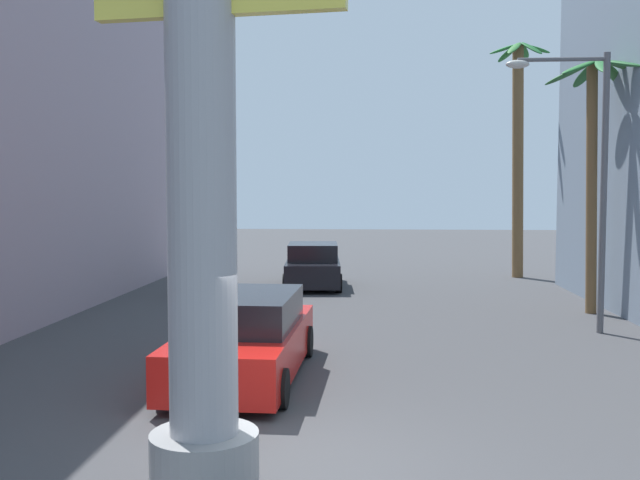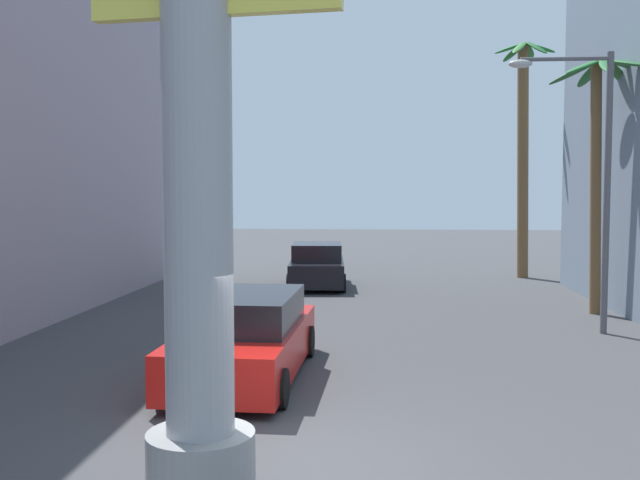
# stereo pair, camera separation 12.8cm
# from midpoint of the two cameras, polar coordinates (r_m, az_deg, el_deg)

# --- Properties ---
(ground_plane) EXTENTS (92.20, 92.20, 0.00)m
(ground_plane) POSITION_cam_midpoint_polar(r_m,az_deg,el_deg) (19.00, 1.90, -6.45)
(ground_plane) COLOR #424244
(neon_sign_pole) EXTENTS (3.18, 1.23, 10.88)m
(neon_sign_pole) POSITION_cam_midpoint_polar(r_m,az_deg,el_deg) (8.12, -9.38, 15.30)
(neon_sign_pole) COLOR #9E9EA3
(neon_sign_pole) RESTS_ON ground
(street_lamp) EXTENTS (2.44, 0.28, 6.69)m
(street_lamp) POSITION_cam_midpoint_polar(r_m,az_deg,el_deg) (18.20, 21.05, 5.73)
(street_lamp) COLOR #59595E
(street_lamp) RESTS_ON ground
(car_lead) EXTENTS (2.18, 5.12, 1.56)m
(car_lead) POSITION_cam_midpoint_polar(r_m,az_deg,el_deg) (13.21, -5.70, -7.80)
(car_lead) COLOR black
(car_lead) RESTS_ON ground
(car_far) EXTENTS (2.25, 4.42, 1.56)m
(car_far) POSITION_cam_midpoint_polar(r_m,az_deg,el_deg) (25.59, -0.10, -2.11)
(car_far) COLOR black
(car_far) RESTS_ON ground
(palm_tree_far_right) EXTENTS (2.44, 2.27, 9.26)m
(palm_tree_far_right) POSITION_cam_midpoint_polar(r_m,az_deg,el_deg) (29.36, 16.06, 7.30)
(palm_tree_far_right) COLOR brown
(palm_tree_far_right) RESTS_ON ground
(palm_tree_mid_right) EXTENTS (2.87, 2.95, 7.08)m
(palm_tree_mid_right) POSITION_cam_midpoint_polar(r_m,az_deg,el_deg) (21.12, 21.60, 7.52)
(palm_tree_mid_right) COLOR brown
(palm_tree_mid_right) RESTS_ON ground
(pedestrian_far_left) EXTENTS (0.46, 0.46, 1.72)m
(pedestrian_far_left) POSITION_cam_midpoint_polar(r_m,az_deg,el_deg) (23.81, -11.05, -1.97)
(pedestrian_far_left) COLOR #3F3833
(pedestrian_far_left) RESTS_ON ground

